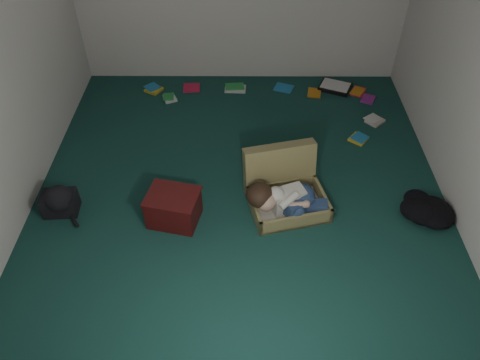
{
  "coord_description": "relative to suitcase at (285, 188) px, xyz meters",
  "views": [
    {
      "loc": [
        0.02,
        -3.25,
        3.27
      ],
      "look_at": [
        0.0,
        -0.15,
        0.35
      ],
      "focal_mm": 35.0,
      "sensor_mm": 36.0,
      "label": 1
    }
  ],
  "objects": [
    {
      "name": "wall_front",
      "position": [
        -0.43,
        -2.19,
        1.15
      ],
      "size": [
        4.5,
        0.0,
        4.5
      ],
      "primitive_type": "plane",
      "rotation": [
        -1.57,
        0.0,
        0.0
      ],
      "color": "silver",
      "rests_on": "ground"
    },
    {
      "name": "backpack",
      "position": [
        -2.11,
        -0.16,
        -0.04
      ],
      "size": [
        0.42,
        0.34,
        0.24
      ],
      "primitive_type": null,
      "rotation": [
        0.0,
        0.0,
        0.07
      ],
      "color": "black",
      "rests_on": "floor"
    },
    {
      "name": "paper_tray",
      "position": [
        0.79,
        2.01,
        -0.13
      ],
      "size": [
        0.47,
        0.42,
        0.05
      ],
      "rotation": [
        0.0,
        0.0,
        -0.4
      ],
      "color": "black",
      "rests_on": "floor"
    },
    {
      "name": "book_scatter",
      "position": [
        0.12,
        1.77,
        -0.14
      ],
      "size": [
        2.93,
        1.31,
        0.02
      ],
      "color": "gold",
      "rests_on": "floor"
    },
    {
      "name": "maroon_bin",
      "position": [
        -1.03,
        -0.26,
        0.01
      ],
      "size": [
        0.53,
        0.45,
        0.32
      ],
      "rotation": [
        0.0,
        0.0,
        -0.22
      ],
      "color": "#420E0D",
      "rests_on": "floor"
    },
    {
      "name": "person",
      "position": [
        -0.01,
        -0.18,
        0.04
      ],
      "size": [
        0.78,
        0.39,
        0.32
      ],
      "rotation": [
        0.0,
        0.0,
        0.24
      ],
      "color": "silver",
      "rests_on": "suitcase"
    },
    {
      "name": "suitcase",
      "position": [
        0.0,
        0.0,
        0.0
      ],
      "size": [
        0.84,
        0.83,
        0.52
      ],
      "rotation": [
        0.0,
        0.0,
        0.24
      ],
      "color": "olive",
      "rests_on": "floor"
    },
    {
      "name": "clothing_pile",
      "position": [
        1.27,
        -0.14,
        -0.08
      ],
      "size": [
        0.55,
        0.5,
        0.14
      ],
      "primitive_type": null,
      "rotation": [
        0.0,
        0.0,
        -0.38
      ],
      "color": "black",
      "rests_on": "floor"
    },
    {
      "name": "floor",
      "position": [
        -0.43,
        0.06,
        -0.15
      ],
      "size": [
        4.5,
        4.5,
        0.0
      ],
      "primitive_type": "plane",
      "color": "#153D37",
      "rests_on": "ground"
    }
  ]
}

